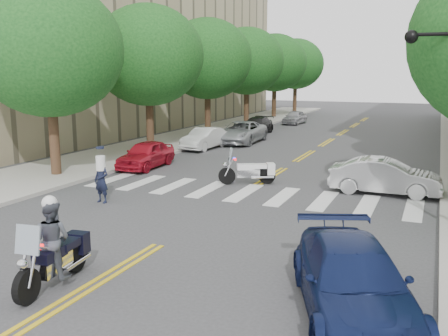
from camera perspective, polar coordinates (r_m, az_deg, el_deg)
The scene contains 18 objects.
ground at distance 13.79m, azimuth -7.51°, elevation -8.76°, with size 140.00×140.00×0.00m, color #38383A.
sidewalk_left at distance 37.16m, azimuth -2.84°, elevation 3.86°, with size 5.00×60.00×0.15m, color #9E9991.
tree_l_0 at distance 23.13m, azimuth -19.42°, elevation 12.62°, with size 6.40×6.40×8.45m.
tree_l_1 at distance 29.54m, azimuth -8.67°, elevation 12.59°, with size 6.40×6.40×8.45m.
tree_l_2 at distance 36.59m, azimuth -1.91°, elevation 12.35°, with size 6.40×6.40×8.45m.
tree_l_3 at distance 43.96m, azimuth 2.61°, elevation 12.10°, with size 6.40×6.40×8.45m.
tree_l_4 at distance 51.53m, azimuth 5.82°, elevation 11.88°, with size 6.40×6.40×8.45m.
tree_l_5 at distance 59.20m, azimuth 8.20°, elevation 11.69°, with size 6.40×6.40×8.45m.
motorcycle_police at distance 11.61m, azimuth -18.85°, elevation -8.36°, with size 0.92×2.50×2.04m.
motorcycle_parked at distance 20.90m, azimuth 3.23°, elevation -0.38°, with size 2.23×1.37×1.55m.
officer_standing at distance 18.36m, azimuth -13.83°, elevation -1.37°, with size 0.60×0.39×1.63m, color black.
convertible at distance 20.09m, azimuth 17.92°, elevation -0.93°, with size 1.45×4.15×1.37m, color #BCBCBE.
sedan_blue at distance 10.06m, azimuth 14.50°, elevation -12.38°, with size 1.95×4.81×1.39m, color #111C48.
parked_car_a at distance 24.71m, azimuth -8.91°, elevation 1.55°, with size 1.56×3.89×1.32m, color #B11224.
parked_car_b at distance 30.50m, azimuth -2.25°, elevation 3.40°, with size 1.36×3.91×1.29m, color white.
parked_car_c at distance 33.09m, azimuth 1.96°, elevation 4.10°, with size 2.36×5.11×1.42m, color #96999D.
parked_car_d at distance 38.00m, azimuth 3.71°, elevation 4.84°, with size 1.76×4.33×1.26m, color black.
parked_car_e at distance 45.77m, azimuth 8.09°, elevation 5.77°, with size 1.45×3.61×1.23m, color #9F9EA4.
Camera 1 is at (6.71, -11.13, 4.61)m, focal length 40.00 mm.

